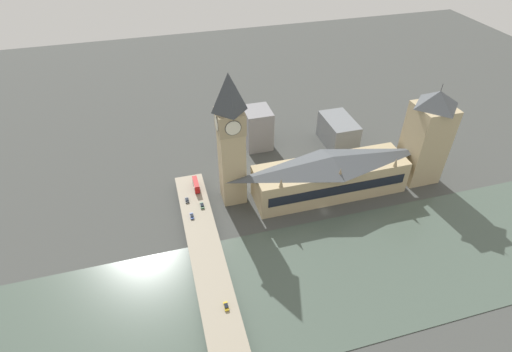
{
  "coord_description": "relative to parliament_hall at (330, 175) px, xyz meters",
  "views": [
    {
      "loc": [
        -139.03,
        76.52,
        145.66
      ],
      "look_at": [
        17.94,
        32.73,
        17.18
      ],
      "focal_mm": 28.0,
      "sensor_mm": 36.0,
      "label": 1
    }
  ],
  "objects": [
    {
      "name": "car_northbound_lead",
      "position": [
        8.53,
        77.36,
        -6.78
      ],
      "size": [
        4.18,
        1.89,
        1.31
      ],
      "color": "black",
      "rests_on": "road_bridge"
    },
    {
      "name": "city_block_center",
      "position": [
        56.51,
        25.12,
        0.75
      ],
      "size": [
        18.61,
        16.37,
        25.69
      ],
      "color": "gray",
      "rests_on": "ground_plane"
    },
    {
      "name": "ground_plane",
      "position": [
        -13.96,
        8.0,
        -12.09
      ],
      "size": [
        600.0,
        600.0,
        0.0
      ],
      "primitive_type": "plane",
      "color": "#424442"
    },
    {
      "name": "car_northbound_mid",
      "position": [
        -59.86,
        71.0,
        -6.72
      ],
      "size": [
        4.09,
        1.75,
        1.43
      ],
      "color": "gold",
      "rests_on": "road_bridge"
    },
    {
      "name": "double_decker_bus_lead",
      "position": [
        17.61,
        70.95,
        -4.72
      ],
      "size": [
        10.41,
        2.65,
        4.93
      ],
      "color": "red",
      "rests_on": "road_bridge"
    },
    {
      "name": "road_bridge",
      "position": [
        -53.87,
        73.77,
        -8.3
      ],
      "size": [
        167.64,
        15.31,
        4.66
      ],
      "color": "gray",
      "rests_on": "ground_plane"
    },
    {
      "name": "river_water",
      "position": [
        -53.87,
        8.0,
        -11.94
      ],
      "size": [
        67.82,
        360.0,
        0.3
      ],
      "primitive_type": "cube",
      "color": "#47564C",
      "rests_on": "ground_plane"
    },
    {
      "name": "parliament_hall",
      "position": [
        0.0,
        0.0,
        0.0
      ],
      "size": [
        22.4,
        83.61,
        24.33
      ],
      "color": "tan",
      "rests_on": "ground_plane"
    },
    {
      "name": "victoria_tower",
      "position": [
        0.06,
        -55.38,
        15.2
      ],
      "size": [
        19.14,
        19.14,
        58.6
      ],
      "color": "tan",
      "rests_on": "ground_plane"
    },
    {
      "name": "city_block_west",
      "position": [
        44.12,
        -25.38,
        -3.09
      ],
      "size": [
        28.65,
        17.42,
        18.02
      ],
      "color": "slate",
      "rests_on": "ground_plane"
    },
    {
      "name": "car_northbound_tail",
      "position": [
        -4.16,
        76.65,
        -6.76
      ],
      "size": [
        4.29,
        1.74,
        1.33
      ],
      "color": "navy",
      "rests_on": "road_bridge"
    },
    {
      "name": "clock_tower",
      "position": [
        9.85,
        51.96,
        26.59
      ],
      "size": [
        13.53,
        13.53,
        73.07
      ],
      "color": "tan",
      "rests_on": "ground_plane"
    },
    {
      "name": "car_southbound_lead",
      "position": [
        2.17,
        70.39,
        -6.71
      ],
      "size": [
        4.54,
        1.88,
        1.47
      ],
      "color": "#2D5638",
      "rests_on": "road_bridge"
    }
  ]
}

